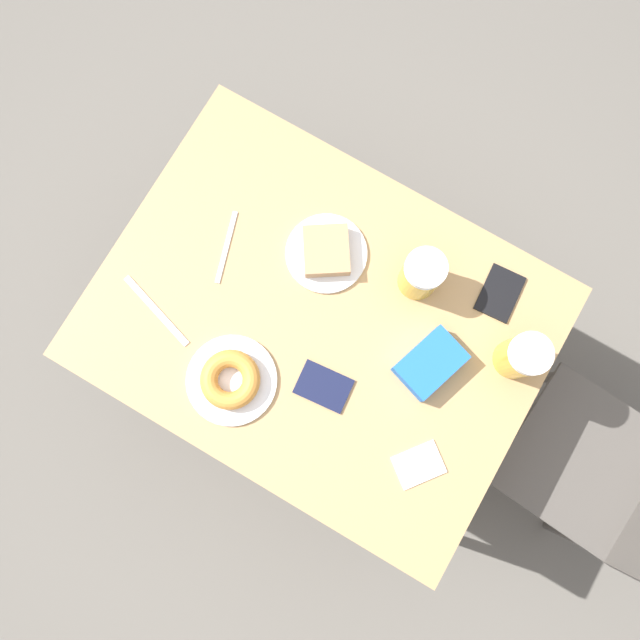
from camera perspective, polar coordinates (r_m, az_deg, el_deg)
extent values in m
plane|color=#666059|center=(2.25, 0.00, -2.98)|extent=(8.00, 8.00, 0.00)
cube|color=tan|center=(1.54, 0.00, -0.20)|extent=(0.82, 1.08, 0.03)
cylinder|color=black|center=(2.06, -7.12, 14.04)|extent=(0.04, 0.04, 0.70)
cylinder|color=black|center=(1.99, -18.13, -3.70)|extent=(0.04, 0.04, 0.70)
cylinder|color=black|center=(2.00, 17.94, 0.11)|extent=(0.04, 0.04, 0.70)
cylinder|color=black|center=(1.93, 7.81, -18.90)|extent=(0.04, 0.04, 0.70)
cube|color=#514C47|center=(1.92, 23.13, -11.89)|extent=(0.43, 0.43, 0.02)
cylinder|color=#514C47|center=(2.12, 19.07, -5.19)|extent=(0.03, 0.03, 0.46)
cylinder|color=#514C47|center=(2.07, 14.18, -13.33)|extent=(0.03, 0.03, 0.46)
cylinder|color=#514C47|center=(2.23, 26.47, -9.99)|extent=(0.03, 0.03, 0.46)
cylinder|color=#514C47|center=(2.18, 22.14, -17.95)|extent=(0.03, 0.03, 0.46)
cylinder|color=silver|center=(1.55, 0.58, 6.11)|extent=(0.20, 0.20, 0.01)
cube|color=tan|center=(1.53, 0.59, 6.35)|extent=(0.16, 0.16, 0.04)
cylinder|color=silver|center=(1.52, -8.08, -5.47)|extent=(0.22, 0.22, 0.01)
torus|color=#D18938|center=(1.49, -8.22, -5.41)|extent=(0.14, 0.14, 0.04)
cylinder|color=gold|center=(1.50, 9.20, 4.05)|extent=(0.10, 0.10, 0.13)
cylinder|color=white|center=(1.43, 9.67, 4.71)|extent=(0.10, 0.10, 0.02)
cylinder|color=gold|center=(1.52, 17.85, -3.22)|extent=(0.10, 0.10, 0.13)
cylinder|color=white|center=(1.45, 18.73, -2.92)|extent=(0.10, 0.10, 0.02)
cube|color=white|center=(1.52, 9.01, -12.94)|extent=(0.14, 0.13, 0.00)
cube|color=silver|center=(1.58, -8.55, 6.62)|extent=(0.18, 0.07, 0.00)
cube|color=silver|center=(1.58, -14.73, 0.84)|extent=(0.08, 0.22, 0.00)
cube|color=black|center=(1.59, 16.13, 2.36)|extent=(0.13, 0.10, 0.01)
cube|color=#141938|center=(1.50, 0.34, -6.10)|extent=(0.10, 0.13, 0.01)
cube|color=blue|center=(1.51, 10.05, -3.92)|extent=(0.18, 0.15, 0.05)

